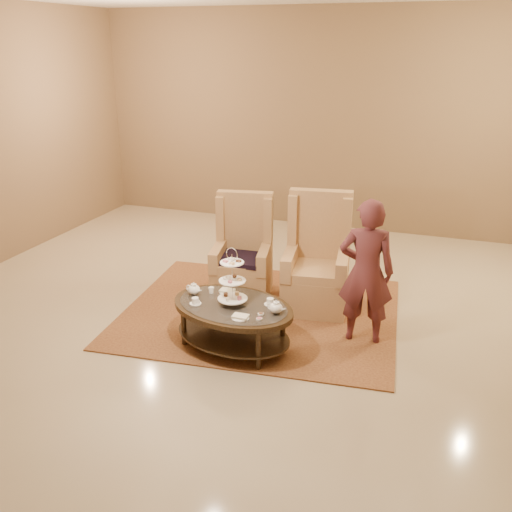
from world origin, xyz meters
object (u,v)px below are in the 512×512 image
at_px(armchair_right, 317,269).
at_px(tea_table, 233,312).
at_px(armchair_left, 243,262).
at_px(person, 366,272).

bearing_deg(armchair_right, tea_table, -121.49).
relative_size(tea_table, armchair_right, 1.08).
xyz_separation_m(tea_table, armchair_right, (0.55, 1.27, 0.06)).
xyz_separation_m(tea_table, armchair_left, (-0.38, 1.28, 0.03)).
height_order(tea_table, armchair_right, armchair_right).
bearing_deg(tea_table, person, 38.66).
bearing_deg(armchair_left, tea_table, -84.94).
bearing_deg(armchair_right, armchair_left, 171.44).
height_order(tea_table, armchair_left, armchair_left).
bearing_deg(person, tea_table, 18.62).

